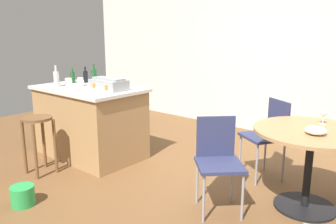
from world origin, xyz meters
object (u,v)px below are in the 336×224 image
Objects in this scene: bottle_0 at (72,77)px; cup_1 at (74,87)px; folding_chair_far at (218,157)px; cup_0 at (81,82)px; bottle_2 at (56,78)px; folding_chair_near at (268,132)px; bottle_1 at (73,77)px; serving_bowl at (316,130)px; cup_2 at (69,82)px; kitchen_island at (90,121)px; bottle_3 at (94,77)px; bottle_4 at (86,76)px; wooden_stool at (38,133)px; toolbox at (109,84)px; dining_table at (310,149)px; wine_glass at (324,113)px; plastic_bucket at (23,196)px.

bottle_0 is 1.63× the size of cup_1.
cup_0 is at bearing 176.87° from folding_chair_far.
bottle_2 is 2.37× the size of cup_1.
bottle_0 is at bearing -164.73° from folding_chair_near.
bottle_1 is (0.11, -0.07, 0.01)m from bottle_0.
bottle_1 reaches higher than serving_bowl.
bottle_0 is 1.51× the size of cup_2.
kitchen_island is 11.33× the size of cup_2.
serving_bowl is at bearing 1.96° from bottle_3.
bottle_3 is (-2.15, 0.31, 0.52)m from folding_chair_far.
bottle_4 is (-2.41, 0.35, 0.50)m from folding_chair_far.
bottle_0 reaches higher than wooden_stool.
cup_1 is at bearing -65.75° from bottle_3.
toolbox is 2.08× the size of bottle_4.
bottle_0 is at bearing 123.00° from wooden_stool.
wine_glass is at bearing 87.39° from dining_table.
toolbox reaches higher than folding_chair_far.
wooden_stool is 3.03m from wine_glass.
plastic_bucket is (0.72, -1.46, -0.93)m from bottle_3.
folding_chair_far is 7.33× the size of cup_1.
folding_chair_far is (2.00, 0.63, 0.02)m from wooden_stool.
cup_1 is (-0.27, -0.31, -0.03)m from toolbox.
toolbox is at bearing -173.78° from serving_bowl.
cup_1 is 0.93× the size of cup_2.
bottle_3 reaches higher than bottle_2.
plastic_bucket is at bearing -140.84° from dining_table.
cup_2 reaches higher than serving_bowl.
bottle_1 is 0.77× the size of bottle_3.
dining_table is 1.16× the size of folding_chair_near.
cup_1 is at bearing -131.40° from toolbox.
wooden_stool is 1.07m from bottle_1.
kitchen_island is at bearing 0.29° from cup_0.
bottle_4 is at bearing 112.41° from wooden_stool.
dining_table is 3.66× the size of bottle_3.
cup_1 is at bearing -33.28° from bottle_1.
wine_glass is (0.60, -0.17, 0.34)m from folding_chair_near.
folding_chair_far is 3.07× the size of bottle_3.
plastic_bucket is at bearing -62.69° from cup_1.
cup_2 is 3.10m from serving_bowl.
bottle_4 reaches higher than dining_table.
folding_chair_near reaches higher than serving_bowl.
cup_0 is (0.21, -0.23, -0.03)m from bottle_4.
wine_glass is (0.01, 0.26, 0.28)m from dining_table.
cup_2 reaches higher than wine_glass.
wooden_stool is at bearing 137.69° from plastic_bucket.
wooden_stool is at bearing -57.00° from bottle_0.
cup_0 is (0.18, 0.24, -0.05)m from bottle_2.
folding_chair_far is at bearing -8.24° from bottle_3.
dining_table is 7.09× the size of wine_glass.
plastic_bucket is (-1.48, -2.12, -0.43)m from folding_chair_near.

